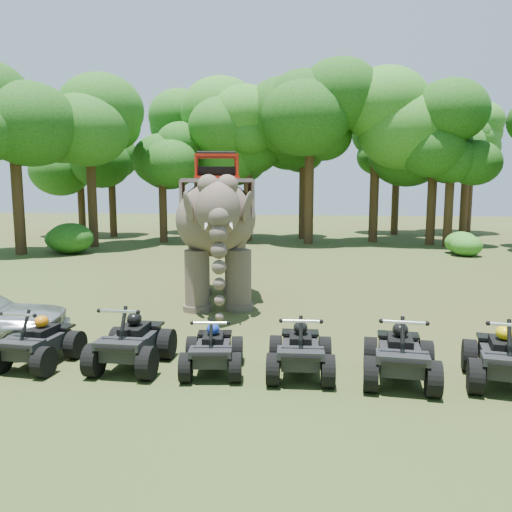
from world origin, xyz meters
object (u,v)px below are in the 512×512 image
at_px(elephant, 217,227).
at_px(atv_5, 504,350).
at_px(atv_2, 213,343).
at_px(atv_0, 38,336).
at_px(atv_3, 300,343).
at_px(atv_1, 132,335).
at_px(atv_4, 400,347).

xyz_separation_m(elephant, atv_5, (6.68, -5.94, -1.70)).
xyz_separation_m(elephant, atv_2, (1.25, -6.06, -1.78)).
bearing_deg(elephant, atv_0, -124.22).
xyz_separation_m(atv_3, atv_5, (3.72, 0.04, 0.03)).
bearing_deg(atv_0, elephant, 72.77).
xyz_separation_m(atv_2, atv_5, (5.44, 0.12, 0.08)).
distance_m(atv_0, atv_5, 9.05).
height_order(atv_2, atv_5, atv_5).
height_order(atv_0, atv_3, atv_3).
height_order(elephant, atv_3, elephant).
relative_size(atv_0, atv_1, 0.92).
bearing_deg(atv_2, atv_1, 170.60).
bearing_deg(atv_0, atv_5, 5.28).
height_order(atv_3, atv_4, atv_4).
distance_m(atv_1, atv_2, 1.68).
height_order(atv_0, atv_1, atv_1).
bearing_deg(elephant, atv_2, -91.76).
bearing_deg(atv_5, atv_4, -167.16).
bearing_deg(atv_5, atv_3, -169.66).
xyz_separation_m(elephant, atv_4, (4.82, -6.04, -1.70)).
xyz_separation_m(elephant, atv_0, (-2.36, -6.20, -1.75)).
height_order(atv_0, atv_4, atv_4).
distance_m(atv_2, atv_3, 1.72).
bearing_deg(atv_3, atv_1, 177.46).
bearing_deg(atv_1, atv_3, 1.07).
bearing_deg(atv_4, atv_0, -174.56).
relative_size(atv_2, atv_3, 0.93).
relative_size(elephant, atv_2, 3.57).
bearing_deg(atv_5, atv_0, -168.54).
distance_m(elephant, atv_0, 6.86).
bearing_deg(atv_1, atv_0, -174.85).
bearing_deg(atv_1, atv_2, -0.88).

